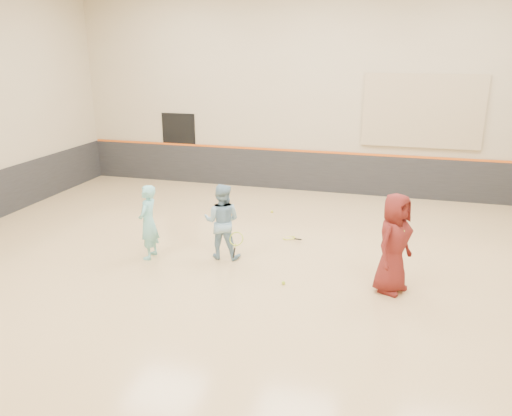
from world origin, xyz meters
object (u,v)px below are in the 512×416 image
(instructor, at_px, (222,221))
(spare_racket, at_px, (289,235))
(girl, at_px, (148,222))
(young_man, at_px, (394,243))

(instructor, height_order, spare_racket, instructor)
(girl, bearing_deg, spare_racket, 121.87)
(girl, xyz_separation_m, spare_racket, (2.55, 1.82, -0.69))
(girl, relative_size, instructor, 0.99)
(young_man, bearing_deg, spare_racket, 76.58)
(girl, distance_m, spare_racket, 3.21)
(girl, height_order, spare_racket, girl)
(spare_racket, bearing_deg, girl, -144.56)
(young_man, relative_size, spare_racket, 2.75)
(young_man, height_order, spare_racket, young_man)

